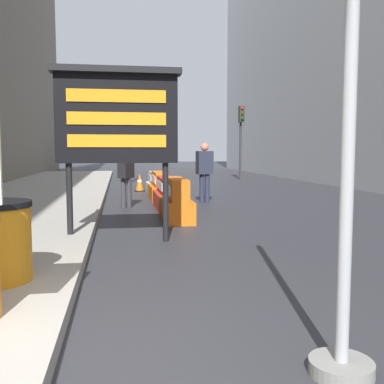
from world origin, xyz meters
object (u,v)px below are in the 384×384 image
object	(u,v)px
message_board	(117,118)
traffic_light_near_curb	(127,128)
pedestrian_passerby	(126,171)
pedestrian_worker	(205,168)
traffic_light_far_side	(241,126)
jersey_barrier_orange_far	(176,202)
jersey_barrier_orange_near	(159,187)
jersey_barrier_cream	(154,184)
jersey_barrier_red_striped	(166,195)
traffic_cone_near	(140,183)

from	to	relation	value
message_board	traffic_light_near_curb	world-z (taller)	traffic_light_near_curb
pedestrian_passerby	traffic_light_near_curb	bearing A→B (deg)	-146.34
pedestrian_worker	traffic_light_far_side	bearing A→B (deg)	-122.04
jersey_barrier_orange_far	traffic_light_far_side	distance (m)	14.42
jersey_barrier_orange_far	traffic_light_near_curb	xyz separation A→B (m)	(-0.86, 11.22, 2.17)
jersey_barrier_orange_near	jersey_barrier_cream	bearing A→B (deg)	90.00
message_board	pedestrian_passerby	size ratio (longest dim) A/B	1.73
jersey_barrier_red_striped	traffic_cone_near	size ratio (longest dim) A/B	2.91
jersey_barrier_orange_near	pedestrian_passerby	size ratio (longest dim) A/B	1.15
traffic_light_far_side	pedestrian_passerby	world-z (taller)	traffic_light_far_side
jersey_barrier_orange_far	traffic_cone_near	distance (m)	7.26
jersey_barrier_orange_far	jersey_barrier_orange_near	xyz separation A→B (m)	(0.00, 4.21, -0.03)
message_board	traffic_cone_near	bearing A→B (deg)	85.35
jersey_barrier_orange_far	jersey_barrier_red_striped	distance (m)	2.05
jersey_barrier_red_striped	pedestrian_worker	bearing A→B (deg)	41.59
traffic_light_near_curb	pedestrian_passerby	bearing A→B (deg)	-91.16
jersey_barrier_red_striped	traffic_light_near_curb	xyz separation A→B (m)	(-0.86, 9.17, 2.21)
message_board	jersey_barrier_cream	world-z (taller)	message_board
pedestrian_passerby	jersey_barrier_cream	bearing A→B (deg)	-160.69
jersey_barrier_orange_far	pedestrian_passerby	size ratio (longest dim) A/B	1.00
jersey_barrier_orange_far	pedestrian_passerby	world-z (taller)	pedestrian_passerby
jersey_barrier_orange_far	traffic_cone_near	world-z (taller)	jersey_barrier_orange_far
traffic_light_far_side	jersey_barrier_cream	bearing A→B (deg)	-125.76
message_board	jersey_barrier_red_striped	world-z (taller)	message_board
message_board	jersey_barrier_orange_far	distance (m)	3.05
jersey_barrier_orange_near	traffic_light_near_curb	bearing A→B (deg)	97.03
pedestrian_worker	pedestrian_passerby	bearing A→B (deg)	7.01
traffic_cone_near	pedestrian_passerby	size ratio (longest dim) A/B	0.41
pedestrian_worker	traffic_light_near_curb	bearing A→B (deg)	-86.46
jersey_barrier_cream	pedestrian_worker	size ratio (longest dim) A/B	0.96
traffic_light_near_curb	pedestrian_worker	distance (m)	8.48
traffic_light_near_curb	pedestrian_worker	size ratio (longest dim) A/B	2.03
jersey_barrier_red_striped	jersey_barrier_orange_near	size ratio (longest dim) A/B	1.03
message_board	jersey_barrier_orange_near	xyz separation A→B (m)	(1.24, 6.45, -1.68)
message_board	jersey_barrier_orange_near	world-z (taller)	message_board
message_board	jersey_barrier_orange_far	world-z (taller)	message_board
traffic_cone_near	jersey_barrier_orange_near	bearing A→B (deg)	-81.20
jersey_barrier_cream	pedestrian_passerby	distance (m)	3.95
message_board	jersey_barrier_orange_near	distance (m)	6.78
traffic_light_near_curb	pedestrian_passerby	world-z (taller)	traffic_light_near_curb
jersey_barrier_red_striped	pedestrian_worker	distance (m)	1.78
traffic_cone_near	pedestrian_passerby	bearing A→B (deg)	-96.77
jersey_barrier_cream	traffic_cone_near	size ratio (longest dim) A/B	2.48
pedestrian_passerby	traffic_light_far_side	bearing A→B (deg)	-174.74
jersey_barrier_orange_near	message_board	bearing A→B (deg)	-100.87
jersey_barrier_red_striped	pedestrian_passerby	distance (m)	1.26
jersey_barrier_orange_near	pedestrian_worker	xyz separation A→B (m)	(1.24, -1.06, 0.65)
pedestrian_worker	jersey_barrier_red_striped	bearing A→B (deg)	30.51
pedestrian_passerby	traffic_cone_near	bearing A→B (deg)	-151.95
jersey_barrier_cream	traffic_light_far_side	world-z (taller)	traffic_light_far_side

